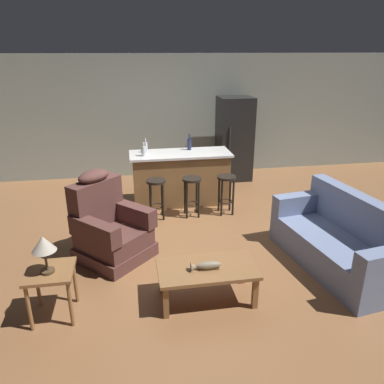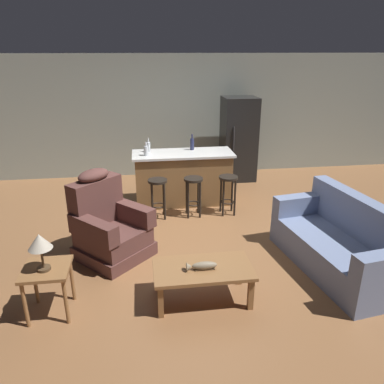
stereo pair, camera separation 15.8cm
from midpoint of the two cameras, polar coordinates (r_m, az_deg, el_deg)
The scene contains 16 objects.
ground_plane at distance 5.80m, azimuth -0.61°, elevation -6.56°, with size 12.00×12.00×0.00m.
back_wall at distance 8.36m, azimuth -4.10°, elevation 11.42°, with size 12.00×0.05×2.60m.
coffee_table at distance 4.26m, azimuth 1.21°, elevation -12.01°, with size 1.10×0.60×0.42m.
fish_figurine at distance 4.18m, azimuth 1.02°, elevation -11.18°, with size 0.34×0.10×0.10m.
couch at distance 5.24m, azimuth 20.87°, elevation -7.12°, with size 1.11×2.00×0.94m.
recliner_near_lamp at distance 5.21m, azimuth -13.35°, elevation -5.39°, with size 1.19×1.19×1.20m.
end_table at distance 4.26m, azimuth -21.73°, elevation -12.14°, with size 0.48×0.48×0.56m.
table_lamp at distance 4.04m, azimuth -22.74°, elevation -7.54°, with size 0.24×0.24×0.41m.
kitchen_island at distance 6.85m, azimuth -2.41°, elevation 2.19°, with size 1.80×0.70×0.95m.
bar_stool_left at distance 6.22m, azimuth -6.18°, elevation 0.02°, with size 0.32×0.32×0.68m.
bar_stool_middle at distance 6.28m, azimuth -0.75°, elevation 0.35°, with size 0.32×0.32×0.68m.
bar_stool_right at distance 6.39m, azimuth 4.54°, elevation 0.67°, with size 0.32×0.32×0.68m.
refrigerator at distance 8.13m, azimuth 5.90°, elevation 8.07°, with size 0.70×0.69×1.76m.
bottle_tall_green at distance 6.88m, azimuth -1.08°, elevation 7.35°, with size 0.07×0.07×0.29m.
bottle_short_amber at distance 6.76m, azimuth -7.74°, elevation 6.80°, with size 0.07×0.07×0.26m.
bottle_wine_dark at distance 6.53m, azimuth -8.08°, elevation 6.22°, with size 0.08×0.08×0.24m.
Camera 1 is at (-0.88, -5.07, 2.69)m, focal length 35.00 mm.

